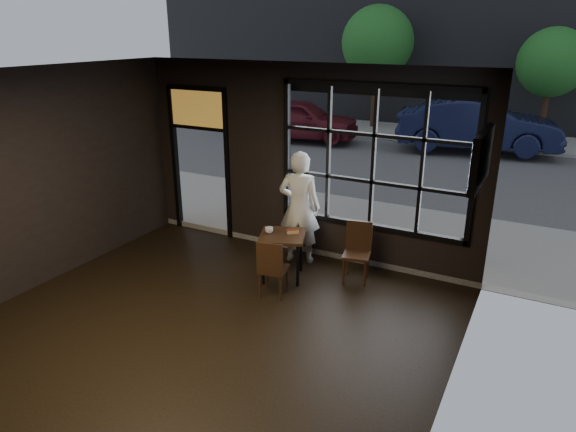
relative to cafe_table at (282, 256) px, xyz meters
The scene contains 17 objects.
floor 2.49m from the cafe_table, 93.88° to the right, with size 6.00×7.00×0.02m, color black.
ceiling 3.76m from the cafe_table, 93.88° to the right, with size 6.00×7.00×0.02m, color black.
wall_right 3.95m from the cafe_table, 40.96° to the right, with size 0.04×7.00×3.20m, color black.
window_frame 2.05m from the cafe_table, 45.21° to the left, with size 3.06×0.12×2.28m, color black.
stained_transom 3.19m from the cafe_table, 155.34° to the left, with size 1.20×0.06×0.70m, color orange.
street_asphalt 21.54m from the cafe_table, 90.44° to the left, with size 60.00×41.00×0.04m, color #545456.
cafe_table is the anchor object (origin of this frame).
chair_near 0.57m from the cafe_table, 75.08° to the right, with size 0.38×0.38×0.88m, color black.
chair_window 1.14m from the cafe_table, 22.61° to the left, with size 0.40×0.40×0.92m, color black.
man 0.91m from the cafe_table, 94.96° to the left, with size 0.68×0.45×1.88m, color white.
hotdog 0.42m from the cafe_table, 44.07° to the left, with size 0.20×0.08×0.06m, color tan, non-canonical shape.
cup 0.46m from the cafe_table, 167.90° to the right, with size 0.12×0.12×0.10m, color silver.
tv 3.41m from the cafe_table, ahead, with size 0.12×1.07×0.63m, color black.
navy_car 10.42m from the cafe_table, 83.02° to the left, with size 1.68×4.82×1.59m, color #101533.
maroon_car 10.38m from the cafe_table, 114.92° to the left, with size 1.60×3.97×1.35m, color #5A1520.
tree_left 13.53m from the cafe_table, 102.82° to the left, with size 2.66×2.66×4.53m.
tree_right 13.41m from the cafe_table, 76.92° to the left, with size 2.20×2.20×3.76m.
Camera 1 is at (3.61, -3.92, 3.67)m, focal length 32.00 mm.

